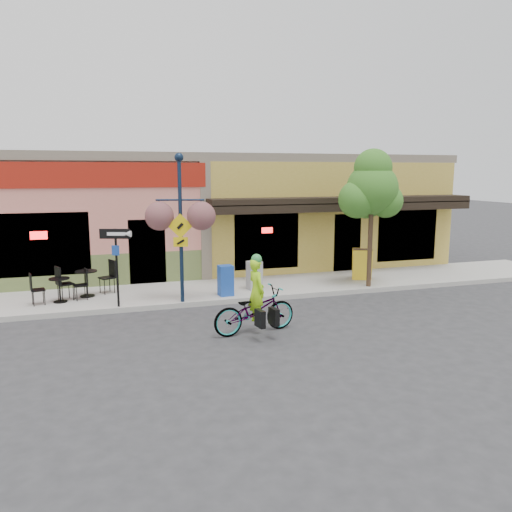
% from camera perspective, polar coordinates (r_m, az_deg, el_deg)
% --- Properties ---
extents(ground, '(90.00, 90.00, 0.00)m').
position_cam_1_polar(ground, '(14.56, 1.02, -5.73)').
color(ground, '#2D2D30').
rests_on(ground, ground).
extents(sidewalk, '(24.00, 3.00, 0.15)m').
position_cam_1_polar(sidewalk, '(16.39, -1.19, -3.72)').
color(sidewalk, '#9E9B93').
rests_on(sidewalk, ground).
extents(curb, '(24.00, 0.12, 0.15)m').
position_cam_1_polar(curb, '(15.05, 0.36, -4.93)').
color(curb, '#A8A59E').
rests_on(curb, ground).
extents(building, '(18.20, 8.20, 4.50)m').
position_cam_1_polar(building, '(21.35, -5.34, 5.26)').
color(building, '#D47869').
rests_on(building, ground).
extents(bicycle, '(2.20, 1.06, 1.11)m').
position_cam_1_polar(bicycle, '(12.07, -0.17, -6.24)').
color(bicycle, maroon).
rests_on(bicycle, ground).
extents(cyclist_rider, '(0.46, 0.63, 1.57)m').
position_cam_1_polar(cyclist_rider, '(12.02, 0.05, -5.16)').
color(cyclist_rider, '#A1E718').
rests_on(cyclist_rider, ground).
extents(lamp_post, '(1.44, 0.86, 4.23)m').
position_cam_1_polar(lamp_post, '(14.23, -8.60, 3.10)').
color(lamp_post, '#112035').
rests_on(lamp_post, sidewalk).
extents(one_way_sign, '(0.85, 0.44, 2.18)m').
position_cam_1_polar(one_way_sign, '(14.22, -15.61, -1.33)').
color(one_way_sign, black).
rests_on(one_way_sign, sidewalk).
extents(cafe_set_left, '(1.66, 1.09, 0.92)m').
position_cam_1_polar(cafe_set_left, '(15.35, -21.54, -3.27)').
color(cafe_set_left, black).
rests_on(cafe_set_left, sidewalk).
extents(cafe_set_right, '(1.92, 1.50, 1.03)m').
position_cam_1_polar(cafe_set_right, '(15.76, -18.80, -2.58)').
color(cafe_set_right, black).
rests_on(cafe_set_right, sidewalk).
extents(newspaper_box_blue, '(0.45, 0.41, 0.92)m').
position_cam_1_polar(newspaper_box_blue, '(15.09, -3.49, -2.81)').
color(newspaper_box_blue, '#1C47AA').
rests_on(newspaper_box_blue, sidewalk).
extents(newspaper_box_grey, '(0.47, 0.43, 0.91)m').
position_cam_1_polar(newspaper_box_grey, '(15.85, -0.19, -2.23)').
color(newspaper_box_grey, '#9D9D9D').
rests_on(newspaper_box_grey, sidewalk).
extents(street_tree, '(2.03, 2.03, 4.48)m').
position_cam_1_polar(street_tree, '(16.44, 13.01, 4.26)').
color(street_tree, '#3D7A26').
rests_on(street_tree, sidewalk).
extents(sandwich_board, '(0.79, 0.70, 1.08)m').
position_cam_1_polar(sandwich_board, '(17.45, 12.08, -1.04)').
color(sandwich_board, yellow).
rests_on(sandwich_board, sidewalk).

